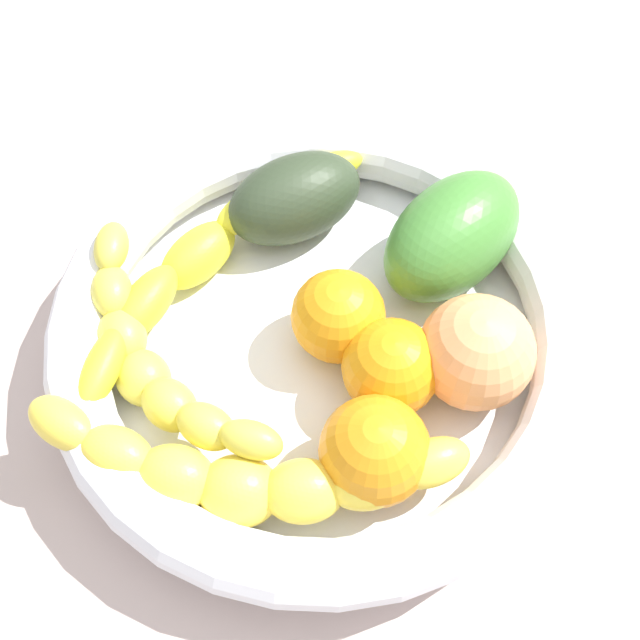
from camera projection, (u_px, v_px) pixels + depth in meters
kitchen_counter at (320, 370)px, 55.80cm from camera, size 120.00×120.00×3.00cm
fruit_bowl at (320, 336)px, 51.85cm from camera, size 34.24×34.24×5.98cm
banana_draped_left at (154, 362)px, 48.89cm from camera, size 19.08×10.13×5.04cm
banana_draped_right at (206, 256)px, 53.35cm from camera, size 16.17×22.15×4.22cm
banana_arching_top at (241, 474)px, 45.44cm from camera, size 11.96×24.59×4.52cm
orange_front at (391, 367)px, 48.41cm from camera, size 5.99×5.99×5.99cm
orange_mid_left at (337, 312)px, 50.43cm from camera, size 5.92×5.92×5.92cm
orange_mid_right at (375, 451)px, 45.51cm from camera, size 6.36×6.36×6.36cm
peach_blush at (476, 352)px, 48.32cm from camera, size 7.07×7.07×7.07cm
mango_green at (452, 236)px, 52.86cm from camera, size 11.65×13.02×7.19cm
avocado_dark at (295, 198)px, 55.15cm from camera, size 7.84×10.63×5.79cm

